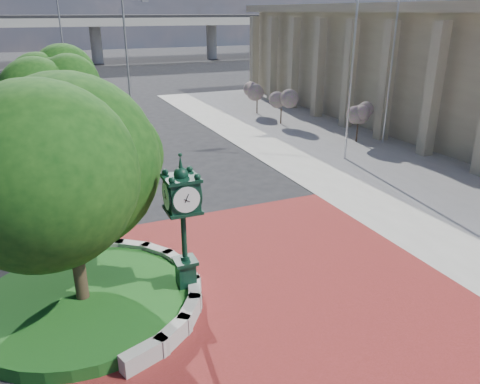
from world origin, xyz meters
name	(u,v)px	position (x,y,z in m)	size (l,w,h in m)	color
ground	(242,272)	(0.00, 0.00, 0.00)	(200.00, 200.00, 0.00)	black
plaza	(255,287)	(0.00, -1.00, 0.02)	(12.00, 12.00, 0.04)	maroon
sidewalk	(407,146)	(16.00, 10.00, 0.02)	(20.00, 50.00, 0.04)	#9E9B93
planter_wall	(161,283)	(-2.71, 0.00, 0.27)	(2.96, 6.77, 0.54)	#9E9B93
grass_bed	(84,303)	(-5.00, 0.00, 0.20)	(6.10, 6.10, 0.40)	#144818
civic_building	(479,68)	(23.60, 12.00, 4.33)	(17.35, 44.00, 8.60)	tan
overpass	(59,22)	(-0.22, 70.00, 6.54)	(90.00, 12.00, 7.50)	#9E9B93
tree_planter	(68,189)	(-5.00, 0.00, 3.72)	(5.20, 5.20, 6.33)	#38281C
tree_street	(61,97)	(-4.00, 18.00, 3.24)	(4.40, 4.40, 5.45)	#38281C
post_clock	(183,223)	(-2.07, -0.56, 2.44)	(0.95, 0.95, 4.45)	black
parked_car	(95,86)	(0.50, 39.01, 0.77)	(1.82, 4.52, 1.54)	#511B0B
flagpole_a	(352,64)	(10.67, 9.25, 5.38)	(1.65, 0.19, 10.50)	silver
flagpole_b	(392,62)	(15.00, 11.12, 5.13)	(1.56, 0.28, 10.01)	silver
street_lamp_near	(129,51)	(1.68, 25.09, 5.25)	(2.01, 0.25, 8.96)	slate
street_lamp_far	(64,34)	(-1.62, 43.50, 5.80)	(2.18, 0.78, 9.89)	slate
shrub_near	(358,118)	(13.58, 12.04, 1.59)	(1.20, 1.20, 2.20)	#38281C
shrub_mid	(281,103)	(11.51, 18.67, 1.59)	(1.20, 1.20, 2.20)	#38281C
shrub_far	(257,95)	(11.53, 22.94, 1.59)	(1.20, 1.20, 2.20)	#38281C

